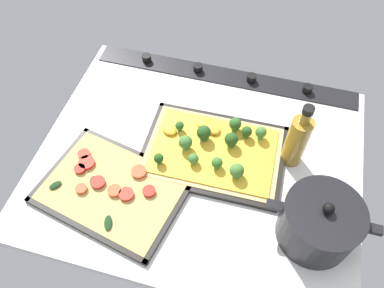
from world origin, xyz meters
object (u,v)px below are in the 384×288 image
at_px(broccoli_pizza, 214,148).
at_px(veggie_pizza_back, 111,187).
at_px(oil_bottle, 297,140).
at_px(baking_tray_front, 213,153).
at_px(baking_tray_back, 113,190).
at_px(cooking_pot, 319,223).

relative_size(broccoli_pizza, veggie_pizza_back, 0.97).
distance_m(broccoli_pizza, oil_bottle, 0.21).
height_order(baking_tray_front, baking_tray_back, same).
bearing_deg(veggie_pizza_back, cooking_pot, -178.36).
relative_size(baking_tray_front, cooking_pot, 1.54).
bearing_deg(broccoli_pizza, baking_tray_back, 39.66).
relative_size(cooking_pot, oil_bottle, 1.18).
bearing_deg(veggie_pizza_back, oil_bottle, -153.37).
xyz_separation_m(baking_tray_front, oil_bottle, (-0.20, -0.04, 0.08)).
bearing_deg(baking_tray_back, cooking_pot, -178.05).
bearing_deg(veggie_pizza_back, baking_tray_back, 143.89).
relative_size(baking_tray_front, oil_bottle, 1.83).
bearing_deg(baking_tray_front, baking_tray_back, 38.81).
bearing_deg(baking_tray_front, oil_bottle, -168.93).
bearing_deg(baking_tray_back, baking_tray_front, -141.19).
bearing_deg(broccoli_pizza, cooking_pot, 149.57).
relative_size(baking_tray_front, veggie_pizza_back, 1.04).
xyz_separation_m(broccoli_pizza, cooking_pot, (-0.27, 0.16, 0.04)).
distance_m(veggie_pizza_back, cooking_pot, 0.49).
xyz_separation_m(baking_tray_front, cooking_pot, (-0.27, 0.15, 0.06)).
bearing_deg(broccoli_pizza, baking_tray_front, 98.94).
distance_m(broccoli_pizza, cooking_pot, 0.32).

